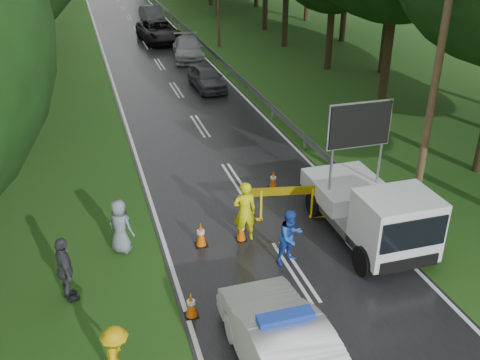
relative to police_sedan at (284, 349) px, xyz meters
name	(u,v)px	position (x,y,z in m)	size (l,w,h in m)	color
ground	(295,271)	(1.73, 3.53, -0.81)	(160.00, 160.00, 0.00)	#174112
road	(147,45)	(1.73, 33.53, -0.80)	(7.00, 140.00, 0.02)	black
guardrail	(195,36)	(5.43, 33.20, -0.26)	(0.12, 60.06, 0.70)	gray
utility_pole_near	(438,65)	(6.93, 5.53, 4.25)	(1.40, 0.24, 10.00)	#442D1F
police_sedan	(284,349)	(0.00, 0.00, 0.00)	(1.77, 4.92, 1.78)	silver
work_truck	(373,211)	(4.53, 4.29, 0.29)	(2.32, 5.14, 4.08)	gray
barrier	(287,195)	(2.53, 6.28, 0.11)	(2.90, 0.63, 1.22)	yellow
officer	(245,212)	(0.85, 5.53, 0.19)	(0.73, 0.48, 2.00)	#DCDC0C
civilian	(291,237)	(1.75, 4.03, 0.04)	(0.83, 0.65, 1.70)	#1C46B8
bystander_left	(117,358)	(-3.46, 0.80, -0.02)	(1.03, 0.59, 1.59)	gold
bystander_mid	(65,270)	(-4.45, 4.13, 0.13)	(1.10, 0.46, 1.88)	#383A3F
bystander_right	(120,226)	(-2.88, 6.03, 0.04)	(0.83, 0.54, 1.70)	slate
queue_car_first	(207,78)	(3.49, 21.30, -0.14)	(1.58, 3.92, 1.34)	#383A3F
queue_car_second	(188,49)	(3.91, 28.48, -0.10)	(1.99, 4.89, 1.42)	gray
queue_car_third	(159,31)	(2.87, 34.48, 0.00)	(2.70, 5.86, 1.63)	black
queue_car_fourth	(151,14)	(3.50, 42.66, -0.08)	(1.55, 4.44, 1.46)	#383A3F
cone_near_left	(191,305)	(-1.51, 2.53, -0.45)	(0.35, 0.35, 0.74)	black
cone_center	(241,230)	(0.73, 5.53, -0.46)	(0.35, 0.35, 0.73)	black
cone_far	(273,180)	(2.89, 8.53, -0.47)	(0.34, 0.34, 0.71)	black
cone_left_mid	(201,234)	(-0.54, 5.59, -0.42)	(0.39, 0.39, 0.82)	black
cone_right	(343,183)	(5.23, 7.52, -0.45)	(0.35, 0.35, 0.75)	black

